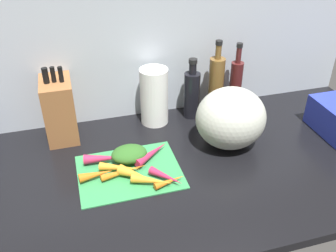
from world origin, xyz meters
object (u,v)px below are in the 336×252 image
at_px(knife_block, 59,109).
at_px(bottle_2, 236,84).
at_px(carrot_0, 170,181).
at_px(carrot_5, 152,153).
at_px(paper_towel_roll, 154,96).
at_px(carrot_3, 166,177).
at_px(bottle_0, 192,93).
at_px(cutting_board, 129,171).
at_px(carrot_1, 135,174).
at_px(carrot_8, 105,158).
at_px(carrot_7, 125,171).
at_px(carrot_2, 120,168).
at_px(winter_squash, 231,118).
at_px(carrot_4, 152,181).
at_px(bottle_1, 216,85).
at_px(carrot_6, 96,174).

xyz_separation_m(knife_block, bottle_2, (0.70, 0.01, -0.00)).
distance_m(carrot_0, carrot_5, 0.15).
bearing_deg(carrot_0, paper_towel_roll, 82.62).
xyz_separation_m(carrot_3, bottle_0, (0.21, 0.37, 0.08)).
distance_m(cutting_board, carrot_1, 0.05).
distance_m(carrot_8, bottle_0, 0.45).
bearing_deg(bottle_0, paper_towel_roll, -179.54).
bearing_deg(bottle_2, carrot_7, -149.71).
bearing_deg(bottle_0, carrot_8, -149.77).
distance_m(carrot_3, carrot_5, 0.13).
distance_m(cutting_board, bottle_2, 0.59).
bearing_deg(carrot_2, bottle_2, 28.08).
bearing_deg(knife_block, carrot_2, -58.77).
xyz_separation_m(carrot_8, bottle_0, (0.38, 0.22, 0.08)).
relative_size(carrot_8, winter_squash, 0.57).
distance_m(carrot_8, paper_towel_roll, 0.33).
bearing_deg(cutting_board, carrot_2, 169.91).
xyz_separation_m(carrot_5, bottle_0, (0.22, 0.24, 0.08)).
bearing_deg(carrot_1, paper_towel_roll, 65.81).
height_order(carrot_5, paper_towel_roll, paper_towel_roll).
height_order(carrot_4, bottle_1, bottle_1).
bearing_deg(bottle_0, bottle_2, 0.72).
xyz_separation_m(carrot_5, bottle_2, (0.41, 0.24, 0.09)).
relative_size(carrot_2, carrot_5, 0.87).
relative_size(cutting_board, bottle_0, 1.35).
bearing_deg(carrot_7, paper_towel_roll, 59.48).
xyz_separation_m(paper_towel_roll, bottle_2, (0.34, 0.00, 0.00)).
height_order(carrot_5, bottle_0, bottle_0).
xyz_separation_m(carrot_0, carrot_7, (-0.13, 0.09, 0.00)).
bearing_deg(winter_squash, bottle_1, 81.57).
xyz_separation_m(carrot_6, bottle_2, (0.61, 0.29, 0.09)).
bearing_deg(carrot_4, winter_squash, 24.34).
distance_m(carrot_5, bottle_1, 0.41).
relative_size(carrot_3, carrot_7, 0.75).
height_order(carrot_3, bottle_1, bottle_1).
distance_m(cutting_board, carrot_6, 0.11).
relative_size(cutting_board, carrot_2, 2.53).
distance_m(carrot_1, carrot_3, 0.10).
xyz_separation_m(carrot_4, carrot_5, (0.04, 0.14, 0.00)).
xyz_separation_m(carrot_4, winter_squash, (0.32, 0.15, 0.09)).
height_order(carrot_3, carrot_4, carrot_4).
xyz_separation_m(carrot_1, bottle_0, (0.30, 0.33, 0.08)).
distance_m(carrot_6, bottle_2, 0.68).
xyz_separation_m(carrot_0, carrot_4, (-0.05, 0.01, 0.00)).
height_order(cutting_board, bottle_2, bottle_2).
bearing_deg(winter_squash, bottle_2, 61.74).
bearing_deg(carrot_1, bottle_1, 39.19).
bearing_deg(carrot_8, carrot_5, -4.99).
xyz_separation_m(carrot_4, paper_towel_roll, (0.10, 0.37, 0.09)).
bearing_deg(paper_towel_roll, carrot_6, -132.66).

